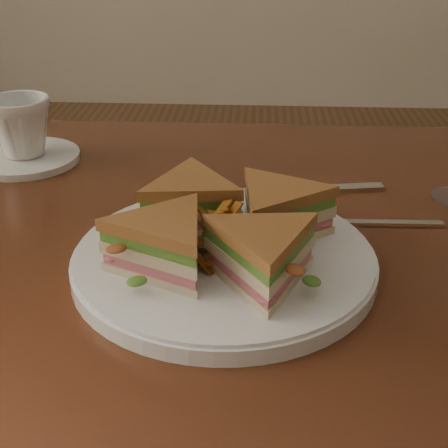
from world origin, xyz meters
The scene contains 8 objects.
table centered at (0.00, 0.00, 0.65)m, with size 1.20×0.80×0.75m.
plate centered at (-0.05, -0.06, 0.76)m, with size 0.30×0.30×0.02m, color white.
sandwich_wedges centered at (-0.05, -0.06, 0.80)m, with size 0.27×0.27×0.06m.
crisps_mound centered at (-0.05, -0.06, 0.79)m, with size 0.09×0.09×0.05m, color #B76017, non-canonical shape.
spoon centered at (0.06, 0.04, 0.75)m, with size 0.18×0.03×0.01m.
knife centered at (0.03, 0.13, 0.75)m, with size 0.21×0.05×0.00m.
saucer centered at (-0.35, 0.22, 0.76)m, with size 0.15×0.15×0.01m, color white.
coffee_cup centered at (-0.35, 0.22, 0.80)m, with size 0.09×0.09×0.08m, color white.
Camera 1 is at (-0.02, -0.59, 1.08)m, focal length 50.00 mm.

